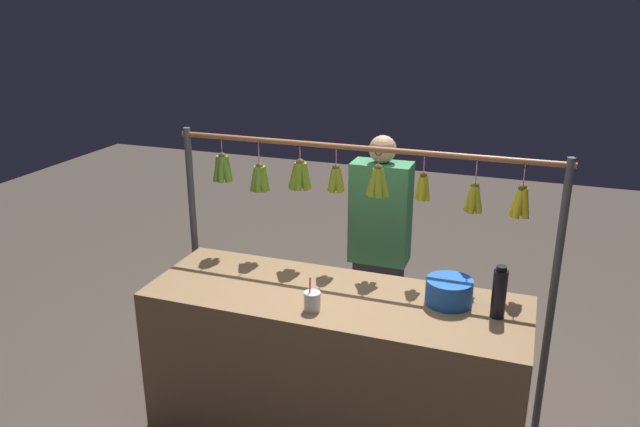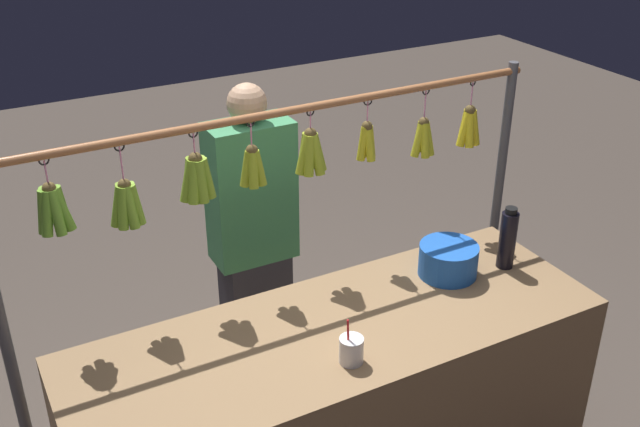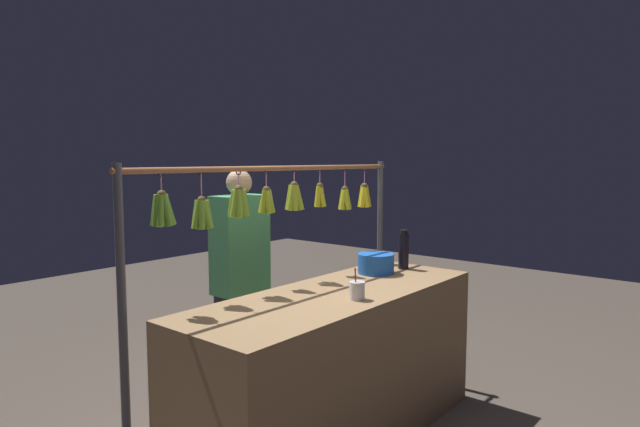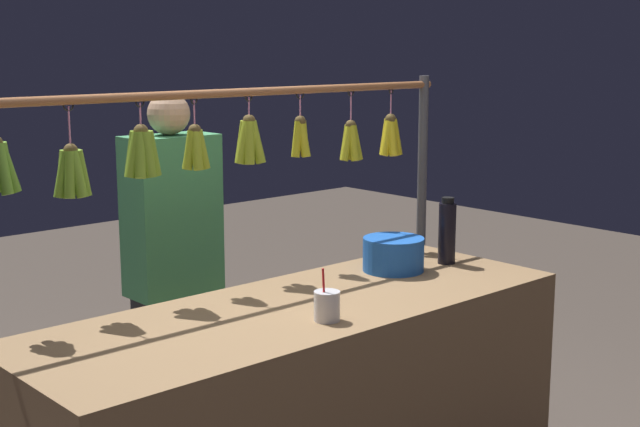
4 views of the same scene
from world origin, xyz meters
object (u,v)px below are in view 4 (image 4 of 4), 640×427
blue_bucket (393,254)px  drink_cup (327,306)px  water_bottle (447,232)px  vendor_person (174,285)px

blue_bucket → drink_cup: size_ratio=1.38×
water_bottle → blue_bucket: size_ratio=1.13×
blue_bucket → drink_cup: drink_cup is taller
water_bottle → blue_bucket: (0.26, -0.07, -0.07)m
water_bottle → vendor_person: vendor_person is taller
water_bottle → blue_bucket: bearing=-14.4°
blue_bucket → drink_cup: bearing=25.5°
blue_bucket → vendor_person: bearing=-52.8°
drink_cup → vendor_person: 1.08m
water_bottle → blue_bucket: 0.27m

